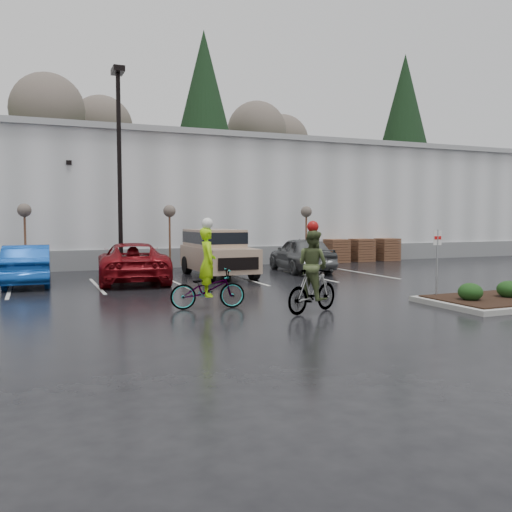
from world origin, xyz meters
name	(u,v)px	position (x,y,z in m)	size (l,w,h in m)	color
ground	(333,310)	(0.00, 0.00, 0.00)	(120.00, 120.00, 0.00)	black
warehouse	(160,201)	(0.00, 21.99, 3.65)	(60.50, 15.50, 7.20)	silver
wooded_ridge	(111,214)	(0.00, 45.00, 3.00)	(80.00, 25.00, 6.00)	#203717
lamppost	(119,148)	(-4.00, 12.00, 5.69)	(0.50, 1.00, 9.22)	black
sapling_west	(24,214)	(-8.00, 13.00, 2.73)	(0.60, 0.60, 3.20)	#4C2D1E
sapling_mid	(170,215)	(-1.50, 13.00, 2.73)	(0.60, 0.60, 3.20)	#4C2D1E
sapling_east	(306,215)	(6.00, 13.00, 2.73)	(0.60, 0.60, 3.20)	#4C2D1E
pallet_stack_a	(336,251)	(8.50, 14.00, 0.68)	(1.20, 1.20, 1.35)	#4C2D1E
pallet_stack_b	(361,250)	(10.20, 14.00, 0.68)	(1.20, 1.20, 1.35)	#4C2D1E
pallet_stack_c	(387,249)	(12.00, 14.00, 0.68)	(1.20, 1.20, 1.35)	#4C2D1E
shrub_a	(470,292)	(4.00, -1.00, 0.41)	(0.70, 0.70, 0.52)	#193412
shrub_b	(509,289)	(5.50, -1.00, 0.41)	(0.70, 0.70, 0.52)	#193412
fire_lane_sign	(437,255)	(3.80, 0.20, 1.41)	(0.30, 0.05, 2.20)	gray
car_blue	(27,265)	(-7.91, 9.36, 0.77)	(1.63, 4.67, 1.54)	#0E3E9B
car_red	(132,262)	(-4.02, 8.86, 0.79)	(2.61, 5.67, 1.57)	maroon
suv_tan	(218,253)	(-0.21, 9.43, 1.03)	(2.20, 5.10, 2.06)	tan
car_grey	(301,254)	(4.14, 9.96, 0.83)	(1.97, 4.90, 1.67)	slate
cyclist_hivis	(208,281)	(-3.18, 1.50, 0.78)	(2.19, 1.01, 2.56)	#3F3F44
cyclist_olive	(313,280)	(-0.75, -0.20, 0.90)	(1.98, 1.26, 2.48)	#3F3F44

